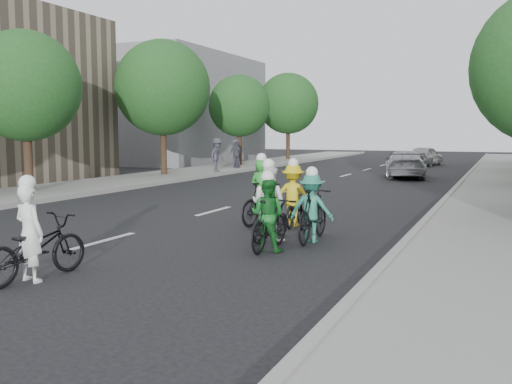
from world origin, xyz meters
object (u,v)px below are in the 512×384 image
Objects in this scene: cyclist_3 at (269,212)px; cyclist_4 at (262,200)px; spectator_2 at (236,153)px; follow_car_trail at (425,156)px; spectator_0 at (217,155)px; cyclist_2 at (34,245)px; cyclist_5 at (269,220)px; follow_car_lead at (405,164)px; spectator_1 at (236,154)px; cyclist_0 at (294,201)px; cyclist_1 at (312,212)px.

cyclist_3 is 2.11m from cyclist_4.
spectator_2 is at bearing -57.39° from cyclist_3.
spectator_2 is at bearing 51.51° from follow_car_trail.
spectator_0 is (-9.16, -13.15, 0.39)m from follow_car_trail.
cyclist_5 is at bearing -117.11° from cyclist_2.
cyclist_2 is 0.43× the size of follow_car_lead.
follow_car_trail is (-0.53, 29.23, 0.04)m from cyclist_3.
spectator_2 is (-9.69, 18.52, 0.35)m from cyclist_4.
spectator_0 is at bearing -53.89° from cyclist_3.
follow_car_lead is 2.58× the size of spectator_0.
spectator_0 is 3.42m from spectator_1.
cyclist_0 is 27.18m from follow_car_trail.
follow_car_lead is (-0.10, 18.18, 0.05)m from cyclist_3.
spectator_2 is at bearing -62.13° from cyclist_5.
cyclist_3 is 1.08× the size of spectator_1.
spectator_1 reaches higher than follow_car_lead.
cyclist_5 is at bearing 66.37° from cyclist_1.
cyclist_4 is 1.09× the size of cyclist_5.
spectator_0 reaches higher than spectator_1.
cyclist_0 is 2.07m from cyclist_1.
cyclist_3 is 23.01m from spectator_2.
cyclist_5 reaches higher than follow_car_lead.
cyclist_2 is 4.38m from cyclist_5.
cyclist_2 is (-1.96, -6.56, -0.05)m from cyclist_0.
cyclist_2 is at bearing 97.66° from follow_car_trail.
cyclist_4 reaches higher than cyclist_2.
cyclist_4 is 19.87m from spectator_1.
cyclist_2 is at bearing -136.46° from spectator_1.
cyclist_0 is 0.46× the size of follow_car_trail.
cyclist_4 is at bearing -64.06° from cyclist_5.
spectator_2 is at bearing -60.92° from cyclist_1.
cyclist_0 is 16.95m from spectator_0.
spectator_2 reaches higher than cyclist_1.
spectator_2 reaches higher than spectator_1.
cyclist_2 is 25.29m from spectator_1.
cyclist_0 is at bearing -79.66° from cyclist_3.
cyclist_0 is 0.90× the size of cyclist_2.
cyclist_2 is 1.10× the size of spectator_0.
follow_car_trail is 13.44m from spectator_2.
spectator_0 is 1.11× the size of spectator_1.
cyclist_0 is 21.12m from spectator_2.
cyclist_4 is 20.91m from spectator_2.
follow_car_lead is 2.87× the size of spectator_1.
cyclist_1 is at bearing 103.19° from follow_car_trail.
spectator_1 is at bearing -62.07° from cyclist_5.
cyclist_4 is 0.40× the size of follow_car_lead.
cyclist_5 is (0.37, -0.92, -0.03)m from cyclist_3.
cyclist_5 is at bearing 126.92° from cyclist_4.
spectator_2 is (-0.46, 0.93, 0.02)m from spectator_1.
cyclist_1 is 1.14× the size of spectator_2.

